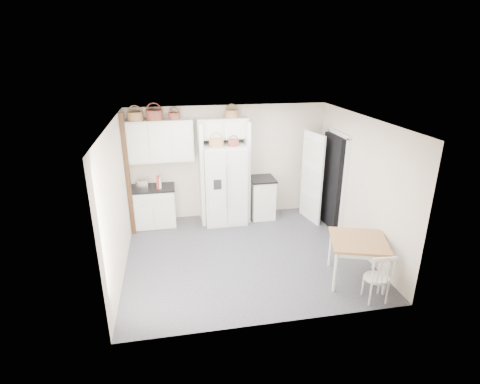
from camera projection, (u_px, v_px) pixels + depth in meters
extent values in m
plane|color=#282931|center=(245.00, 254.00, 7.28)|extent=(4.50, 4.50, 0.00)
plane|color=white|center=(246.00, 121.00, 6.36)|extent=(4.50, 4.50, 0.00)
plane|color=beige|center=(229.00, 162.00, 8.66)|extent=(4.50, 0.00, 4.50)
plane|color=beige|center=(118.00, 201.00, 6.43)|extent=(0.00, 4.00, 4.00)
plane|color=beige|center=(360.00, 184.00, 7.21)|extent=(0.00, 4.00, 4.00)
cube|color=silver|center=(225.00, 184.00, 8.42)|extent=(0.93, 0.75, 1.79)
cube|color=white|center=(154.00, 207.00, 8.39)|extent=(0.93, 0.59, 0.86)
cube|color=white|center=(262.00, 198.00, 8.80)|extent=(0.52, 0.63, 0.92)
cube|color=brown|center=(357.00, 260.00, 6.37)|extent=(1.15, 1.15, 0.76)
cube|color=white|center=(377.00, 278.00, 5.83)|extent=(0.41, 0.38, 0.80)
cube|color=black|center=(152.00, 188.00, 8.23)|extent=(0.97, 0.63, 0.04)
cube|color=black|center=(262.00, 179.00, 8.63)|extent=(0.57, 0.67, 0.04)
cube|color=silver|center=(142.00, 184.00, 8.13)|extent=(0.28, 0.18, 0.18)
cube|color=#BA2E31|center=(158.00, 182.00, 8.12)|extent=(0.06, 0.18, 0.27)
cube|color=silver|center=(160.00, 183.00, 8.14)|extent=(0.05, 0.16, 0.23)
cylinder|color=brown|center=(135.00, 116.00, 7.76)|extent=(0.31, 0.31, 0.18)
cylinder|color=brown|center=(154.00, 115.00, 7.82)|extent=(0.35, 0.35, 0.20)
cylinder|color=brown|center=(174.00, 116.00, 7.90)|extent=(0.25, 0.25, 0.14)
cylinder|color=brown|center=(232.00, 114.00, 8.11)|extent=(0.29, 0.29, 0.16)
cylinder|color=brown|center=(216.00, 143.00, 7.95)|extent=(0.31, 0.31, 0.17)
cylinder|color=brown|center=(234.00, 143.00, 8.02)|extent=(0.23, 0.23, 0.12)
cube|color=white|center=(161.00, 141.00, 8.03)|extent=(1.40, 0.34, 0.90)
cube|color=white|center=(223.00, 128.00, 8.18)|extent=(1.12, 0.34, 0.45)
cube|color=white|center=(201.00, 174.00, 8.32)|extent=(0.08, 0.60, 2.30)
cube|color=white|center=(246.00, 171.00, 8.50)|extent=(0.08, 0.60, 2.30)
cube|color=#331A11|center=(128.00, 176.00, 7.68)|extent=(0.09, 0.09, 2.60)
cube|color=black|center=(333.00, 181.00, 8.21)|extent=(0.18, 0.85, 2.05)
cube|color=white|center=(312.00, 178.00, 8.45)|extent=(0.21, 0.79, 2.05)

